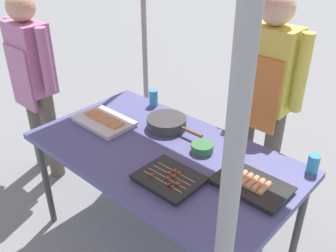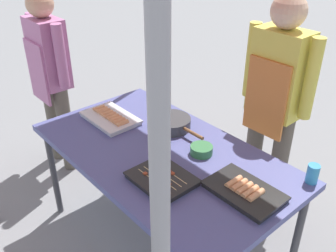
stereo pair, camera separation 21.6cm
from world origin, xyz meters
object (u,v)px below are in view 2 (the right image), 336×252
object	(u,v)px
tray_grilled_sausages	(110,118)
cooking_wok	(171,123)
drink_cup_near_edge	(163,97)
tray_pork_links	(244,191)
stall_table	(162,158)
tray_meat_skewers	(162,179)
condiment_bowl	(201,150)
vendor_woman	(275,95)
drink_cup_by_wok	(313,174)
customer_nearby	(50,70)

from	to	relation	value
tray_grilled_sausages	cooking_wok	xyz separation A→B (m)	(0.35, 0.24, 0.02)
drink_cup_near_edge	tray_pork_links	bearing A→B (deg)	-18.28
cooking_wok	drink_cup_near_edge	distance (m)	0.34
stall_table	tray_meat_skewers	world-z (taller)	tray_meat_skewers
tray_meat_skewers	drink_cup_near_edge	bearing A→B (deg)	139.49
tray_grilled_sausages	condiment_bowl	distance (m)	0.71
tray_grilled_sausages	vendor_woman	bearing A→B (deg)	49.51
cooking_wok	drink_cup_by_wok	distance (m)	0.92
cooking_wok	vendor_woman	distance (m)	0.71
drink_cup_by_wok	stall_table	bearing A→B (deg)	-151.57
tray_meat_skewers	drink_cup_by_wok	world-z (taller)	drink_cup_by_wok
drink_cup_near_edge	vendor_woman	xyz separation A→B (m)	(0.66, 0.41, 0.13)
condiment_bowl	drink_cup_near_edge	world-z (taller)	drink_cup_near_edge
tray_grilled_sausages	cooking_wok	bearing A→B (deg)	34.92
tray_meat_skewers	cooking_wok	bearing A→B (deg)	133.71
tray_grilled_sausages	tray_meat_skewers	bearing A→B (deg)	-12.62
condiment_bowl	drink_cup_near_edge	bearing A→B (deg)	159.09
customer_nearby	vendor_woman	bearing A→B (deg)	29.70
stall_table	cooking_wok	size ratio (longest dim) A/B	3.82
cooking_wok	vendor_woman	world-z (taller)	vendor_woman
drink_cup_near_edge	tray_grilled_sausages	bearing A→B (deg)	-97.01
cooking_wok	stall_table	bearing A→B (deg)	-53.16
stall_table	drink_cup_by_wok	xyz separation A→B (m)	(0.74, 0.40, 0.11)
tray_meat_skewers	condiment_bowl	distance (m)	0.34
drink_cup_by_wok	tray_grilled_sausages	bearing A→B (deg)	-161.42
tray_meat_skewers	condiment_bowl	bearing A→B (deg)	97.88
cooking_wok	tray_grilled_sausages	bearing A→B (deg)	-145.08
tray_pork_links	vendor_woman	world-z (taller)	vendor_woman
stall_table	customer_nearby	world-z (taller)	customer_nearby
tray_meat_skewers	tray_pork_links	xyz separation A→B (m)	(0.35, 0.24, 0.00)
stall_table	drink_cup_by_wok	bearing A→B (deg)	28.43
cooking_wok	vendor_woman	bearing A→B (deg)	58.32
tray_pork_links	tray_grilled_sausages	bearing A→B (deg)	-175.84
tray_grilled_sausages	condiment_bowl	bearing A→B (deg)	14.37
tray_pork_links	customer_nearby	world-z (taller)	customer_nearby
cooking_wok	condiment_bowl	xyz separation A→B (m)	(0.34, -0.07, -0.01)
tray_grilled_sausages	tray_pork_links	size ratio (longest dim) A/B	1.03
drink_cup_near_edge	customer_nearby	bearing A→B (deg)	-152.24
drink_cup_by_wok	tray_pork_links	bearing A→B (deg)	-116.29
condiment_bowl	vendor_woman	xyz separation A→B (m)	(0.02, 0.66, 0.16)
condiment_bowl	drink_cup_near_edge	size ratio (longest dim) A/B	1.12
tray_grilled_sausages	condiment_bowl	size ratio (longest dim) A/B	2.96
tray_grilled_sausages	drink_cup_by_wok	xyz separation A→B (m)	(1.25, 0.42, 0.03)
tray_grilled_sausages	cooking_wok	size ratio (longest dim) A/B	0.93
condiment_bowl	drink_cup_by_wok	world-z (taller)	drink_cup_by_wok
vendor_woman	drink_cup_by_wok	bearing A→B (deg)	142.60
stall_table	vendor_woman	size ratio (longest dim) A/B	1.01
tray_pork_links	drink_cup_near_edge	distance (m)	1.08
tray_pork_links	cooking_wok	bearing A→B (deg)	167.51
cooking_wok	drink_cup_near_edge	xyz separation A→B (m)	(-0.29, 0.18, 0.02)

